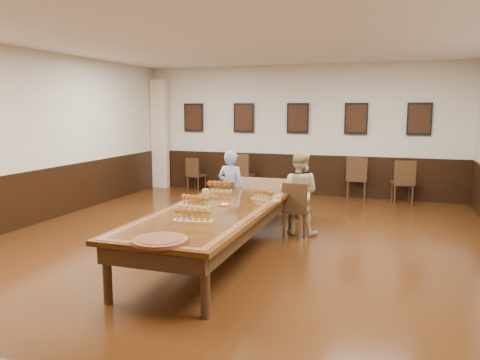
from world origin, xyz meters
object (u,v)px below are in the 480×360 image
(spare_chair_c, at_px, (357,178))
(person_woman, at_px, (299,193))
(person_man, at_px, (231,189))
(conference_table, at_px, (229,210))
(spare_chair_d, at_px, (403,182))
(carved_platter, at_px, (160,241))
(chair_woman, at_px, (297,209))
(spare_chair_b, at_px, (243,174))
(chair_man, at_px, (229,205))
(spare_chair_a, at_px, (197,174))

(spare_chair_c, height_order, person_woman, person_woman)
(person_man, bearing_deg, conference_table, 116.49)
(spare_chair_d, xyz_separation_m, carved_platter, (-2.44, -6.89, 0.28))
(chair_woman, height_order, spare_chair_d, spare_chair_d)
(spare_chair_b, xyz_separation_m, carved_platter, (1.35, -6.84, 0.26))
(spare_chair_b, bearing_deg, spare_chair_c, -170.24)
(chair_man, height_order, spare_chair_a, chair_man)
(spare_chair_b, xyz_separation_m, person_man, (0.85, -3.27, 0.18))
(chair_man, relative_size, spare_chair_b, 0.85)
(spare_chair_d, bearing_deg, chair_woman, 54.04)
(person_woman, bearing_deg, person_man, 1.38)
(chair_woman, relative_size, spare_chair_b, 0.89)
(chair_woman, xyz_separation_m, spare_chair_b, (-2.08, 3.39, 0.06))
(person_man, height_order, carved_platter, person_man)
(spare_chair_a, height_order, person_woman, person_woman)
(spare_chair_b, distance_m, carved_platter, 6.98)
(spare_chair_a, bearing_deg, person_man, 134.44)
(chair_man, height_order, person_woman, person_woman)
(spare_chair_d, bearing_deg, conference_table, 51.76)
(chair_woman, bearing_deg, person_woman, -90.00)
(person_woman, height_order, carved_platter, person_woman)
(spare_chair_b, xyz_separation_m, spare_chair_d, (3.79, 0.05, -0.02))
(spare_chair_c, xyz_separation_m, spare_chair_d, (1.02, -0.20, -0.01))
(person_man, height_order, person_woman, person_woman)
(spare_chair_b, xyz_separation_m, person_woman, (2.08, -3.30, 0.20))
(chair_woman, height_order, spare_chair_b, spare_chair_b)
(chair_woman, bearing_deg, spare_chair_c, -98.14)
(chair_man, distance_m, conference_table, 1.27)
(conference_table, bearing_deg, chair_woman, 55.01)
(spare_chair_d, xyz_separation_m, person_man, (-2.94, -3.32, 0.21))
(chair_man, height_order, conference_table, chair_man)
(carved_platter, bearing_deg, spare_chair_c, 78.69)
(chair_woman, xyz_separation_m, person_woman, (0.00, 0.10, 0.26))
(spare_chair_a, bearing_deg, spare_chair_b, -172.79)
(chair_woman, distance_m, spare_chair_b, 3.98)
(chair_woman, distance_m, person_man, 1.26)
(spare_chair_a, bearing_deg, spare_chair_d, -169.03)
(spare_chair_b, bearing_deg, carved_platter, 105.79)
(spare_chair_d, distance_m, carved_platter, 7.31)
(chair_man, bearing_deg, spare_chair_a, -50.20)
(chair_woman, bearing_deg, carved_platter, 80.60)
(person_woman, relative_size, carved_platter, 2.03)
(spare_chair_d, relative_size, conference_table, 0.20)
(conference_table, bearing_deg, spare_chair_c, 72.72)
(spare_chair_d, bearing_deg, person_man, 38.92)
(chair_woman, bearing_deg, person_man, -3.13)
(chair_man, height_order, carved_platter, chair_man)
(spare_chair_c, xyz_separation_m, person_man, (-1.92, -3.52, 0.19))
(spare_chair_c, bearing_deg, conference_table, 72.94)
(spare_chair_a, relative_size, conference_table, 0.17)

